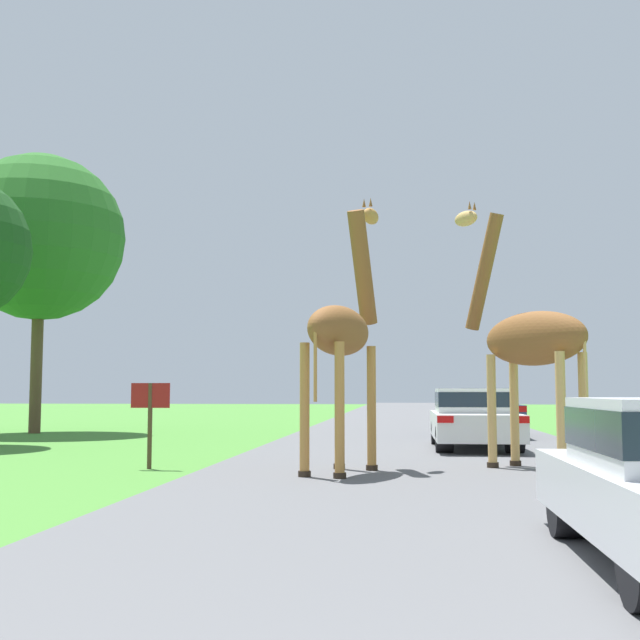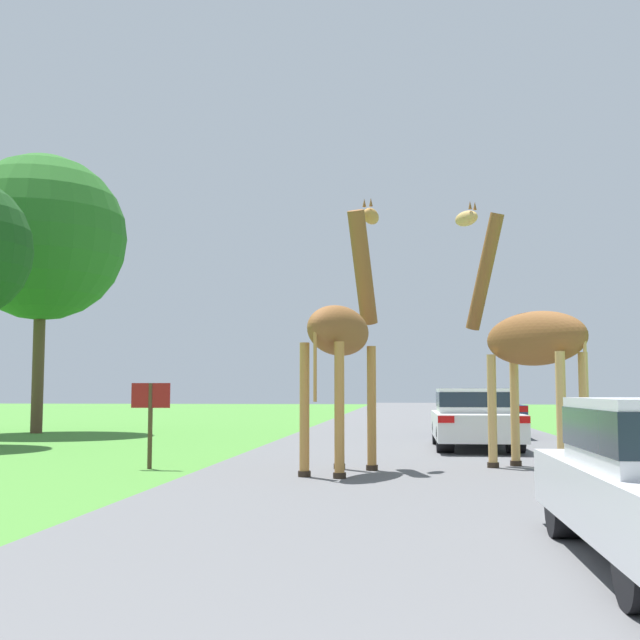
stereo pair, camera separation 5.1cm
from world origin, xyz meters
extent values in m
cube|color=#5B5B5E|center=(0.00, 30.00, 0.00)|extent=(8.14, 120.00, 0.00)
cylinder|color=#B77F3D|center=(-1.66, 13.20, 1.08)|extent=(0.16, 0.16, 2.15)
cylinder|color=#2D2319|center=(-1.66, 13.20, 0.05)|extent=(0.21, 0.21, 0.10)
cylinder|color=#B77F3D|center=(-1.08, 13.00, 1.08)|extent=(0.16, 0.16, 2.15)
cylinder|color=#2D2319|center=(-1.08, 13.00, 0.05)|extent=(0.21, 0.21, 0.10)
cylinder|color=#B77F3D|center=(-2.12, 11.86, 1.08)|extent=(0.16, 0.16, 2.15)
cylinder|color=#2D2319|center=(-2.12, 11.86, 0.05)|extent=(0.21, 0.21, 0.10)
cylinder|color=#B77F3D|center=(-1.54, 11.67, 1.08)|extent=(0.16, 0.16, 2.15)
cylinder|color=#2D2319|center=(-1.54, 11.67, 0.05)|extent=(0.21, 0.21, 0.10)
ellipsoid|color=brown|center=(-1.60, 12.43, 2.39)|extent=(1.33, 2.14, 0.85)
cylinder|color=brown|center=(-1.25, 13.46, 3.62)|extent=(0.60, 0.99, 2.09)
ellipsoid|color=#B77F3D|center=(-1.11, 13.87, 4.66)|extent=(0.41, 0.61, 0.30)
cylinder|color=#B77F3D|center=(-1.91, 11.53, 1.79)|extent=(0.06, 0.06, 1.18)
cone|color=brown|center=(-1.23, 13.73, 4.89)|extent=(0.07, 0.07, 0.16)
cone|color=brown|center=(-1.11, 13.69, 4.89)|extent=(0.07, 0.07, 0.16)
cylinder|color=tan|center=(1.05, 13.72, 1.01)|extent=(0.16, 0.16, 2.03)
cylinder|color=#2D2319|center=(1.05, 13.72, 0.05)|extent=(0.21, 0.21, 0.10)
cylinder|color=tan|center=(1.51, 14.12, 1.01)|extent=(0.16, 0.16, 2.03)
cylinder|color=#2D2319|center=(1.51, 14.12, 0.05)|extent=(0.21, 0.21, 0.10)
cylinder|color=tan|center=(2.06, 12.58, 1.01)|extent=(0.16, 0.16, 2.03)
cylinder|color=#2D2319|center=(2.06, 12.58, 0.05)|extent=(0.21, 0.21, 0.10)
cylinder|color=tan|center=(2.51, 12.98, 1.01)|extent=(0.16, 0.16, 2.03)
cylinder|color=#2D2319|center=(2.51, 12.98, 0.05)|extent=(0.21, 0.21, 0.10)
ellipsoid|color=brown|center=(1.78, 13.35, 2.29)|extent=(1.96, 2.10, 0.96)
cylinder|color=brown|center=(1.02, 14.22, 3.62)|extent=(0.81, 0.88, 2.20)
ellipsoid|color=tan|center=(0.72, 14.56, 4.72)|extent=(0.55, 0.58, 0.30)
cylinder|color=tan|center=(2.46, 12.58, 1.73)|extent=(0.06, 0.06, 1.12)
cone|color=brown|center=(0.78, 14.39, 4.95)|extent=(0.07, 0.07, 0.16)
cone|color=brown|center=(0.88, 14.48, 4.95)|extent=(0.07, 0.07, 0.16)
cylinder|color=black|center=(1.04, 6.84, 0.29)|extent=(0.37, 0.58, 0.58)
cube|color=silver|center=(1.14, 18.57, 0.55)|extent=(1.92, 4.62, 0.60)
cube|color=silver|center=(1.14, 18.57, 1.14)|extent=(1.73, 2.08, 0.57)
cube|color=#19232D|center=(1.14, 18.57, 1.17)|extent=(1.75, 2.10, 0.34)
cube|color=red|center=(0.35, 16.25, 0.77)|extent=(0.35, 0.03, 0.15)
cube|color=red|center=(1.93, 16.25, 0.77)|extent=(0.35, 0.03, 0.15)
cylinder|color=black|center=(0.37, 19.95, 0.29)|extent=(0.38, 0.59, 0.59)
cylinder|color=black|center=(1.91, 19.95, 0.29)|extent=(0.38, 0.59, 0.59)
cylinder|color=black|center=(0.37, 17.18, 0.29)|extent=(0.38, 0.59, 0.59)
cylinder|color=black|center=(1.91, 17.18, 0.29)|extent=(0.38, 0.59, 0.59)
cube|color=navy|center=(1.97, 24.02, 0.62)|extent=(1.81, 4.47, 0.68)
cube|color=navy|center=(1.97, 24.02, 1.21)|extent=(1.63, 2.01, 0.48)
cube|color=#19232D|center=(1.97, 24.02, 1.23)|extent=(1.64, 2.03, 0.29)
cube|color=red|center=(1.23, 21.77, 0.87)|extent=(0.33, 0.03, 0.16)
cube|color=red|center=(2.72, 21.77, 0.87)|extent=(0.33, 0.03, 0.16)
cylinder|color=black|center=(1.25, 25.36, 0.33)|extent=(0.36, 0.66, 0.66)
cylinder|color=black|center=(2.70, 25.36, 0.33)|extent=(0.36, 0.66, 0.66)
cylinder|color=black|center=(1.25, 22.68, 0.33)|extent=(0.36, 0.66, 0.66)
cylinder|color=black|center=(2.70, 22.68, 0.33)|extent=(0.36, 0.66, 0.66)
cylinder|color=brown|center=(-12.42, 23.99, 2.80)|extent=(0.38, 0.38, 5.60)
sphere|color=#286623|center=(-12.42, 23.99, 6.43)|extent=(5.50, 5.50, 5.50)
cylinder|color=#4C3823|center=(-5.00, 12.87, 0.76)|extent=(0.08, 0.08, 1.51)
cube|color=maroon|center=(-5.00, 12.87, 1.29)|extent=(0.70, 0.04, 0.44)
camera|label=1|loc=(-0.53, -1.03, 1.38)|focal=45.00mm
camera|label=2|loc=(-0.48, -1.03, 1.38)|focal=45.00mm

